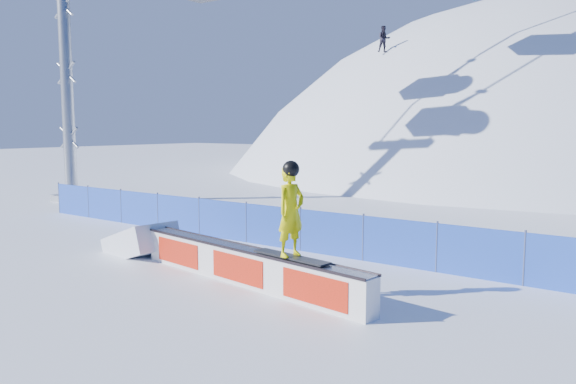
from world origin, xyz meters
The scene contains 6 objects.
ground centered at (0.00, 0.00, 0.00)m, with size 160.00×160.00×0.00m, color white.
snow_hill centered at (0.00, 42.00, -18.00)m, with size 64.00×64.00×64.00m.
safety_fence centered at (0.00, 4.50, 0.60)m, with size 22.05×0.05×1.30m.
rail_box centered at (1.93, 0.99, 0.41)m, with size 6.99×1.50×0.84m.
snow_ramp centered at (-2.39, 1.62, 0.00)m, with size 1.98×1.32×0.74m, color white, non-canonical shape.
snowboarder centered at (3.35, 0.78, 1.82)m, with size 1.93×0.74×1.99m.
Camera 1 is at (9.91, -8.32, 3.49)m, focal length 35.00 mm.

